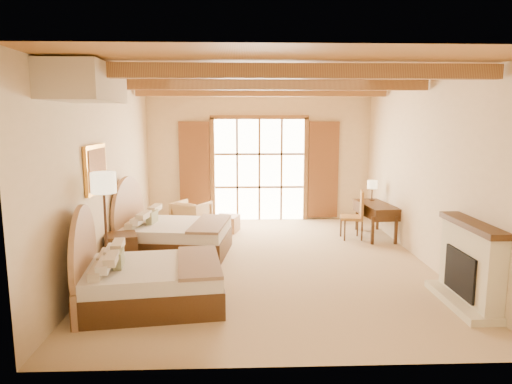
{
  "coord_description": "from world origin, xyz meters",
  "views": [
    {
      "loc": [
        -0.5,
        -7.81,
        2.51
      ],
      "look_at": [
        -0.2,
        0.2,
        1.22
      ],
      "focal_mm": 32.0,
      "sensor_mm": 36.0,
      "label": 1
    }
  ],
  "objects_px": {
    "nightstand": "(121,252)",
    "armchair": "(192,216)",
    "bed_far": "(168,234)",
    "desk": "(375,219)",
    "bed_near": "(142,278)"
  },
  "relations": [
    {
      "from": "nightstand",
      "to": "armchair",
      "type": "height_order",
      "value": "armchair"
    },
    {
      "from": "bed_far",
      "to": "nightstand",
      "type": "bearing_deg",
      "value": -117.04
    },
    {
      "from": "desk",
      "to": "armchair",
      "type": "bearing_deg",
      "value": 163.83
    },
    {
      "from": "armchair",
      "to": "bed_far",
      "type": "bearing_deg",
      "value": 109.13
    },
    {
      "from": "bed_near",
      "to": "bed_far",
      "type": "bearing_deg",
      "value": 82.99
    },
    {
      "from": "nightstand",
      "to": "desk",
      "type": "height_order",
      "value": "desk"
    },
    {
      "from": "bed_far",
      "to": "armchair",
      "type": "height_order",
      "value": "bed_far"
    },
    {
      "from": "bed_far",
      "to": "armchair",
      "type": "relative_size",
      "value": 2.83
    },
    {
      "from": "bed_near",
      "to": "nightstand",
      "type": "height_order",
      "value": "bed_near"
    },
    {
      "from": "desk",
      "to": "nightstand",
      "type": "bearing_deg",
      "value": -163.4
    },
    {
      "from": "bed_far",
      "to": "armchair",
      "type": "distance_m",
      "value": 1.84
    },
    {
      "from": "armchair",
      "to": "desk",
      "type": "relative_size",
      "value": 0.54
    },
    {
      "from": "bed_far",
      "to": "desk",
      "type": "bearing_deg",
      "value": 22.09
    },
    {
      "from": "desk",
      "to": "bed_near",
      "type": "bearing_deg",
      "value": -146.61
    },
    {
      "from": "bed_far",
      "to": "desk",
      "type": "distance_m",
      "value": 4.4
    }
  ]
}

